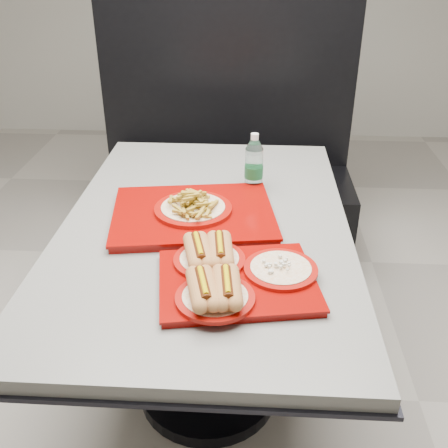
# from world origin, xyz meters

# --- Properties ---
(ground) EXTENTS (6.00, 6.00, 0.00)m
(ground) POSITION_xyz_m (0.00, 0.00, 0.00)
(ground) COLOR #A29B91
(ground) RESTS_ON ground
(diner_table) EXTENTS (0.92, 1.42, 0.75)m
(diner_table) POSITION_xyz_m (0.00, 0.00, 0.58)
(diner_table) COLOR black
(diner_table) RESTS_ON ground
(booth_bench) EXTENTS (1.30, 0.57, 1.35)m
(booth_bench) POSITION_xyz_m (0.00, 1.09, 0.40)
(booth_bench) COLOR black
(booth_bench) RESTS_ON ground
(tray_near) EXTENTS (0.45, 0.38, 0.09)m
(tray_near) POSITION_xyz_m (0.10, -0.34, 0.78)
(tray_near) COLOR #7C0603
(tray_near) RESTS_ON diner_table
(tray_far) EXTENTS (0.56, 0.47, 0.10)m
(tray_far) POSITION_xyz_m (-0.04, 0.02, 0.78)
(tray_far) COLOR #7C0603
(tray_far) RESTS_ON diner_table
(water_bottle) EXTENTS (0.07, 0.07, 0.21)m
(water_bottle) POSITION_xyz_m (0.15, 0.25, 0.84)
(water_bottle) COLOR silver
(water_bottle) RESTS_ON diner_table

